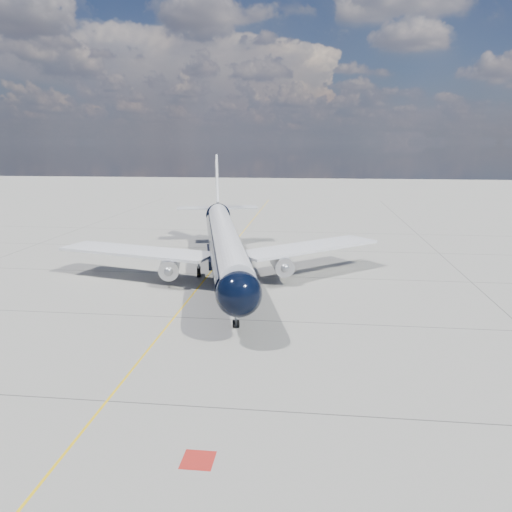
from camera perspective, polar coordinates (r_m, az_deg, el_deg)
The scene contains 4 objects.
ground at distance 64.30m, azimuth -4.50°, elevation -0.96°, with size 320.00×320.00×0.00m, color gray.
taxiway_centerline at distance 59.55m, azimuth -5.41°, elevation -2.09°, with size 0.16×160.00×0.01m, color #E2AF0B.
red_marking at distance 26.73m, azimuth -6.65°, elevation -22.15°, with size 1.60×1.60×0.01m, color maroon.
main_airliner at distance 57.95m, azimuth -3.62°, elevation 1.78°, with size 37.52×46.35×13.54m.
Camera 1 is at (12.13, -31.26, 15.29)m, focal length 35.00 mm.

